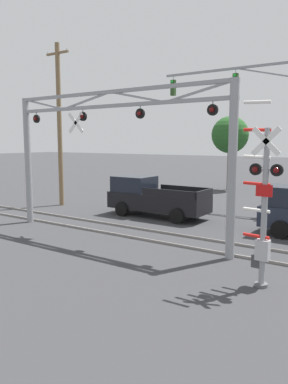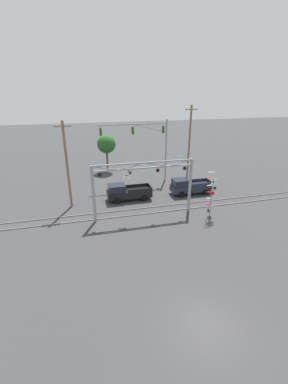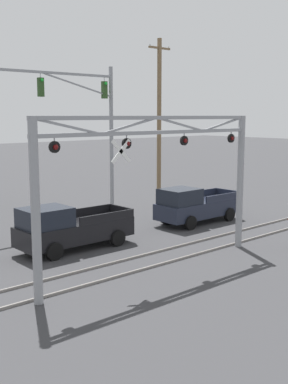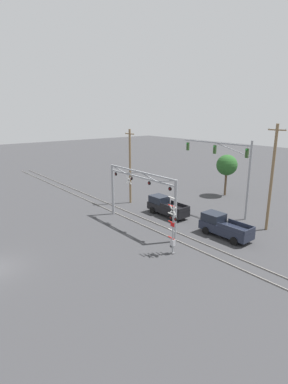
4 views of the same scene
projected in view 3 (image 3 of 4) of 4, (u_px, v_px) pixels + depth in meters
name	position (u px, v px, depth m)	size (l,w,h in m)	color
rail_track_near	(152.00, 267.00, 19.23)	(80.00, 0.08, 0.10)	gray
rail_track_far	(129.00, 259.00, 20.30)	(80.00, 0.08, 0.10)	gray
crossing_gantry	(157.00, 172.00, 18.41)	(10.74, 0.31, 6.03)	gray
traffic_signal_span	(81.00, 114.00, 28.38)	(9.86, 0.39, 8.99)	gray
pickup_truck_lead	(69.00, 228.00, 21.71)	(5.46, 2.13, 2.10)	black
pickup_truck_following	(194.00, 206.00, 27.08)	(5.30, 2.13, 2.10)	#1E2333
utility_pole_right	(159.00, 122.00, 31.25)	(1.80, 0.28, 10.87)	brown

